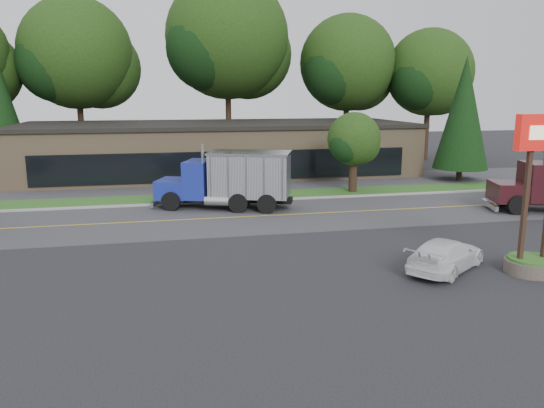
{
  "coord_description": "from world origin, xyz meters",
  "views": [
    {
      "loc": [
        -3.15,
        -19.11,
        6.63
      ],
      "look_at": [
        1.82,
        3.66,
        1.8
      ],
      "focal_mm": 35.0,
      "sensor_mm": 36.0,
      "label": 1
    }
  ],
  "objects": [
    {
      "name": "road",
      "position": [
        0.0,
        9.0,
        0.0
      ],
      "size": [
        60.0,
        8.0,
        0.02
      ],
      "primitive_type": "cube",
      "color": "#535358",
      "rests_on": "ground"
    },
    {
      "name": "tree_far_c",
      "position": [
        4.19,
        34.15,
        11.48
      ],
      "size": [
        12.61,
        11.86,
        17.98
      ],
      "color": "#382619",
      "rests_on": "ground"
    },
    {
      "name": "far_parking",
      "position": [
        0.0,
        20.0,
        0.0
      ],
      "size": [
        60.0,
        7.0,
        0.02
      ],
      "primitive_type": "cube",
      "color": "#535358",
      "rests_on": "ground"
    },
    {
      "name": "strip_mall",
      "position": [
        2.0,
        26.0,
        2.0
      ],
      "size": [
        32.0,
        12.0,
        4.0
      ],
      "primitive_type": "cube",
      "color": "#997F5D",
      "rests_on": "ground"
    },
    {
      "name": "curb",
      "position": [
        0.0,
        13.2,
        0.0
      ],
      "size": [
        60.0,
        0.3,
        0.12
      ],
      "primitive_type": "cube",
      "color": "#9E9E99",
      "rests_on": "ground"
    },
    {
      "name": "tree_far_b",
      "position": [
        -9.83,
        34.13,
        9.86
      ],
      "size": [
        10.83,
        10.19,
        15.44
      ],
      "color": "#382619",
      "rests_on": "ground"
    },
    {
      "name": "ground",
      "position": [
        0.0,
        0.0,
        0.0
      ],
      "size": [
        140.0,
        140.0,
        0.0
      ],
      "primitive_type": "plane",
      "color": "#2F2F34",
      "rests_on": "ground"
    },
    {
      "name": "grass_verge",
      "position": [
        0.0,
        15.0,
        0.0
      ],
      "size": [
        60.0,
        3.4,
        0.03
      ],
      "primitive_type": "cube",
      "color": "#2E6623",
      "rests_on": "ground"
    },
    {
      "name": "tree_far_d",
      "position": [
        16.16,
        33.12,
        9.26
      ],
      "size": [
        10.18,
        9.58,
        14.52
      ],
      "color": "#382619",
      "rests_on": "ground"
    },
    {
      "name": "tree_far_e",
      "position": [
        24.14,
        31.11,
        8.37
      ],
      "size": [
        9.2,
        8.66,
        13.12
      ],
      "color": "#382619",
      "rests_on": "ground"
    },
    {
      "name": "rally_car",
      "position": [
        7.5,
        -1.54,
        0.62
      ],
      "size": [
        4.43,
        3.92,
        1.23
      ],
      "primitive_type": "imported",
      "rotation": [
        0.0,
        0.0,
        2.21
      ],
      "color": "white",
      "rests_on": "ground"
    },
    {
      "name": "center_line",
      "position": [
        0.0,
        9.0,
        0.0
      ],
      "size": [
        60.0,
        0.12,
        0.01
      ],
      "primitive_type": "cube",
      "color": "gold",
      "rests_on": "ground"
    },
    {
      "name": "dump_truck_blue",
      "position": [
        1.09,
        11.42,
        1.8
      ],
      "size": [
        8.24,
        4.99,
        3.36
      ],
      "rotation": [
        0.0,
        0.0,
        2.8
      ],
      "color": "black",
      "rests_on": "ground"
    },
    {
      "name": "bilo_sign",
      "position": [
        10.5,
        -2.5,
        2.02
      ],
      "size": [
        2.2,
        1.9,
        5.95
      ],
      "color": "#6B6054",
      "rests_on": "ground"
    },
    {
      "name": "tree_verge",
      "position": [
        10.06,
        15.05,
        3.48
      ],
      "size": [
        3.84,
        3.62,
        5.48
      ],
      "color": "#382619",
      "rests_on": "ground"
    },
    {
      "name": "evergreen_right",
      "position": [
        20.0,
        18.0,
        5.22
      ],
      "size": [
        4.18,
        4.18,
        9.5
      ],
      "color": "#382619",
      "rests_on": "ground"
    }
  ]
}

